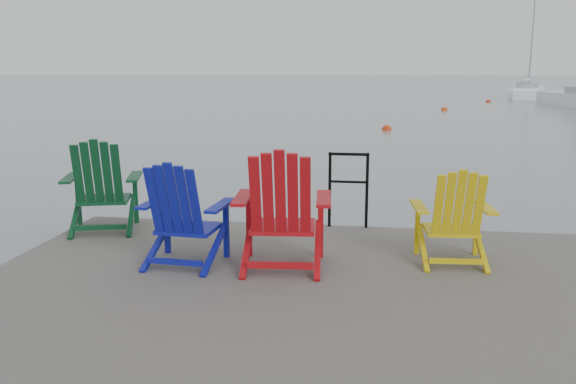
# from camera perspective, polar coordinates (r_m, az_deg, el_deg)

# --- Properties ---
(ground) EXTENTS (400.00, 400.00, 0.00)m
(ground) POSITION_cam_1_polar(r_m,az_deg,el_deg) (5.26, 1.21, -15.30)
(ground) COLOR slate
(ground) RESTS_ON ground
(dock) EXTENTS (6.00, 5.00, 1.40)m
(dock) POSITION_cam_1_polar(r_m,az_deg,el_deg) (5.11, 1.23, -11.82)
(dock) COLOR #2A2725
(dock) RESTS_ON ground
(handrail) EXTENTS (0.48, 0.04, 0.90)m
(handrail) POSITION_cam_1_polar(r_m,az_deg,el_deg) (7.24, 5.67, 0.89)
(handrail) COLOR black
(handrail) RESTS_ON dock
(chair_green) EXTENTS (1.01, 0.96, 1.08)m
(chair_green) POSITION_cam_1_polar(r_m,az_deg,el_deg) (7.34, -17.07, 0.59)
(chair_green) COLOR #0A391C
(chair_green) RESTS_ON dock
(chair_blue) EXTENTS (0.85, 0.79, 1.01)m
(chair_blue) POSITION_cam_1_polar(r_m,az_deg,el_deg) (5.89, -9.81, -1.99)
(chair_blue) COLOR navy
(chair_blue) RESTS_ON dock
(chair_red) EXTENTS (0.97, 0.90, 1.14)m
(chair_red) POSITION_cam_1_polar(r_m,az_deg,el_deg) (5.69, -0.56, -1.63)
(chair_red) COLOR #A20B11
(chair_red) RESTS_ON dock
(chair_yellow) EXTENTS (0.80, 0.74, 0.94)m
(chair_yellow) POSITION_cam_1_polar(r_m,az_deg,el_deg) (6.06, 15.28, -2.20)
(chair_yellow) COLOR gold
(chair_yellow) RESTS_ON dock
(sailboat_mid) EXTENTS (4.54, 9.18, 12.21)m
(sailboat_mid) POSITION_cam_1_polar(r_m,az_deg,el_deg) (53.65, 21.51, 8.61)
(sailboat_mid) COLOR white
(sailboat_mid) RESTS_ON ground
(buoy_b) EXTENTS (0.38, 0.38, 0.38)m
(buoy_b) POSITION_cam_1_polar(r_m,az_deg,el_deg) (24.08, 9.22, 5.75)
(buoy_b) COLOR #BA2D0A
(buoy_b) RESTS_ON ground
(buoy_c) EXTENTS (0.38, 0.38, 0.38)m
(buoy_c) POSITION_cam_1_polar(r_m,az_deg,el_deg) (35.86, 14.41, 7.40)
(buoy_c) COLOR #C73C0B
(buoy_c) RESTS_ON ground
(buoy_d) EXTENTS (0.36, 0.36, 0.36)m
(buoy_d) POSITION_cam_1_polar(r_m,az_deg,el_deg) (45.35, 18.22, 7.99)
(buoy_d) COLOR red
(buoy_d) RESTS_ON ground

